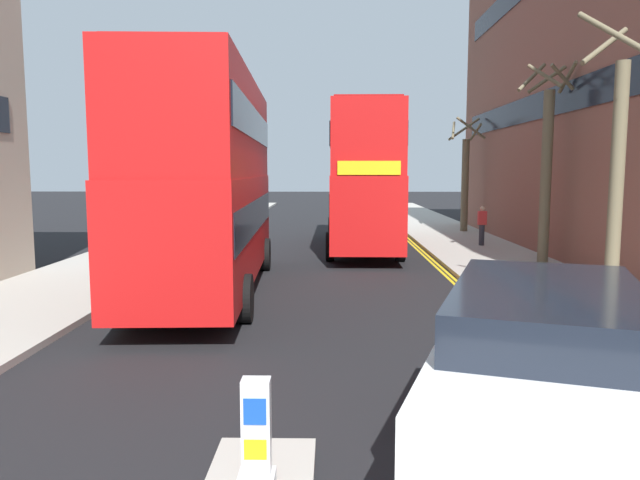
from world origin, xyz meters
name	(u,v)px	position (x,y,z in m)	size (l,w,h in m)	color
sidewalk_right	(531,280)	(6.50, 16.00, 0.07)	(4.00, 80.00, 0.14)	#ADA89E
sidewalk_left	(84,278)	(-6.50, 16.00, 0.07)	(4.00, 80.00, 0.14)	#ADA89E
kerb_line_outer	(474,296)	(4.40, 14.00, 0.00)	(0.10, 56.00, 0.01)	yellow
kerb_line_inner	(468,296)	(4.24, 14.00, 0.00)	(0.10, 56.00, 0.01)	yellow
keep_left_bollard	(257,439)	(0.00, 4.44, 0.61)	(0.36, 0.28, 1.11)	silver
double_decker_bus_away	(208,177)	(-2.49, 14.56, 3.03)	(3.14, 10.90, 5.64)	red
double_decker_bus_oncoming	(362,175)	(1.97, 23.33, 3.03)	(2.87, 10.83, 5.64)	red
taxi_minivan	(545,401)	(2.72, 4.29, 1.07)	(3.26, 5.15, 2.12)	white
pedestrian_far	(482,225)	(6.94, 23.50, 0.99)	(0.34, 0.22, 1.62)	#2D2D38
street_tree_near	(617,171)	(6.84, 11.85, 3.20)	(1.88, 1.81, 6.35)	#6B6047
street_tree_mid	(546,166)	(7.74, 18.66, 3.37)	(1.72, 1.84, 6.64)	#6B6047
street_tree_far	(465,178)	(7.49, 29.38, 2.82)	(1.68, 1.71, 5.76)	#6B6047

